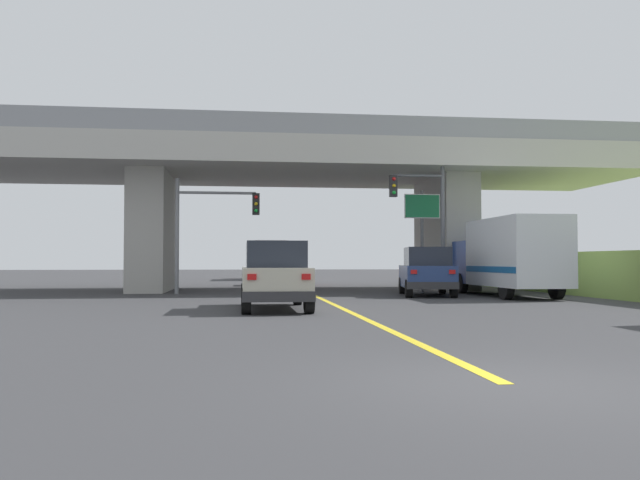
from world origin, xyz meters
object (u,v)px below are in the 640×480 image
suv_crossing (427,272)px  traffic_signal_nearside (426,210)px  traffic_signal_farside (207,219)px  highway_sign (422,217)px  semi_truck_distant (269,259)px  sedan_oncoming (285,268)px  suv_lead (275,276)px  box_truck (509,256)px

suv_crossing → traffic_signal_nearside: 3.17m
suv_crossing → traffic_signal_farside: size_ratio=0.91×
highway_sign → semi_truck_distant: (-6.14, 21.95, -1.92)m
sedan_oncoming → semi_truck_distant: size_ratio=0.67×
suv_crossing → traffic_signal_farside: (-9.17, 2.58, 2.27)m
highway_sign → traffic_signal_nearside: bearing=-99.1°
suv_lead → traffic_signal_farside: traffic_signal_farside is taller
suv_lead → traffic_signal_nearside: bearing=50.2°
box_truck → traffic_signal_nearside: 4.32m
box_truck → traffic_signal_farside: 12.97m
suv_crossing → box_truck: box_truck is taller
box_truck → traffic_signal_farside: (-12.35, 3.62, 1.63)m
box_truck → suv_lead: bearing=-149.0°
sedan_oncoming → suv_crossing: bearing=-68.5°
suv_lead → semi_truck_distant: 31.99m
suv_lead → sedan_oncoming: bearing=85.2°
suv_lead → highway_sign: bearing=53.6°
suv_lead → traffic_signal_farside: size_ratio=0.95×
traffic_signal_nearside → traffic_signal_farside: traffic_signal_nearside is taller
suv_lead → highway_sign: highway_sign is taller
box_truck → suv_crossing: bearing=161.8°
suv_lead → traffic_signal_farside: bearing=104.4°
traffic_signal_nearside → semi_truck_distant: (-5.91, 23.38, -2.13)m
suv_lead → box_truck: box_truck is taller
suv_crossing → traffic_signal_nearside: size_ratio=0.78×
traffic_signal_farside → box_truck: bearing=-16.3°
suv_crossing → semi_truck_distant: bearing=111.7°
suv_lead → suv_crossing: 9.69m
sedan_oncoming → suv_lead: bearing=-94.8°
suv_crossing → highway_sign: size_ratio=0.97×
traffic_signal_nearside → semi_truck_distant: bearing=104.2°
traffic_signal_nearside → highway_sign: traffic_signal_nearside is taller
suv_crossing → sedan_oncoming: bearing=120.8°
suv_lead → traffic_signal_farside: 10.14m
semi_truck_distant → traffic_signal_farside: bearing=-99.4°
highway_sign → box_truck: bearing=-58.4°
semi_truck_distant → traffic_signal_nearside: bearing=-75.8°
sedan_oncoming → traffic_signal_farside: size_ratio=0.95×
traffic_signal_farside → semi_truck_distant: size_ratio=0.71×
box_truck → traffic_signal_nearside: bearing=136.1°
suv_crossing → box_truck: 3.40m
traffic_signal_farside → semi_truck_distant: (3.70, 22.39, -1.70)m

